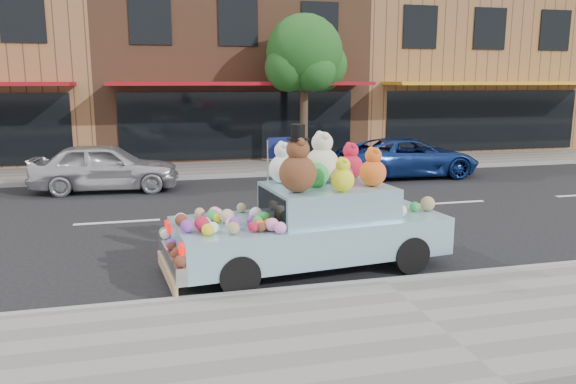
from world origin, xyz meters
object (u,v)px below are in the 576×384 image
object	(u,v)px
street_tree	(305,60)
art_car	(311,220)
car_blue	(408,157)
car_silver	(105,167)

from	to	relation	value
street_tree	art_car	size ratio (longest dim) A/B	1.13
street_tree	car_blue	world-z (taller)	street_tree
car_silver	street_tree	bearing A→B (deg)	-62.43
car_silver	car_blue	xyz separation A→B (m)	(9.15, 0.15, -0.06)
art_car	street_tree	bearing A→B (deg)	68.92
car_silver	car_blue	distance (m)	9.15
car_blue	art_car	distance (m)	9.52
art_car	car_blue	bearing A→B (deg)	48.75
street_tree	car_silver	xyz separation A→B (m)	(-6.47, -2.80, -3.02)
car_silver	art_car	bearing A→B (deg)	-150.20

